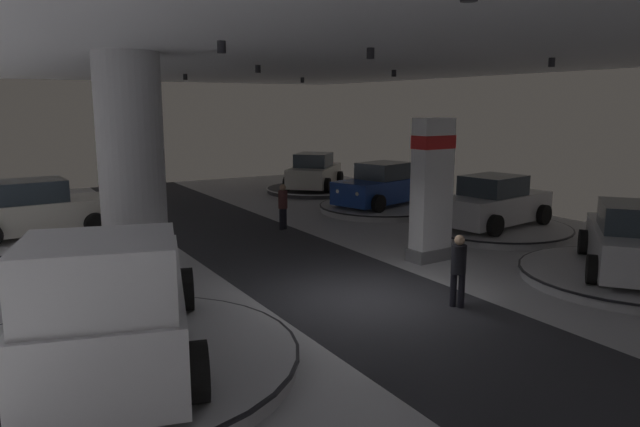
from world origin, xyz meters
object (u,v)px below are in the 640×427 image
Objects in this scene: display_car_far_left at (37,210)px; display_platform_near_left at (118,363)px; display_platform_near_right at (630,276)px; display_platform_far_left at (41,240)px; visitor_walking_far at (458,266)px; brand_sign_pylon at (432,188)px; pickup_truck_near_left at (112,306)px; visitor_walking_near at (283,204)px; display_car_far_right at (382,186)px; display_car_near_right at (634,241)px; display_platform_mid_right at (493,229)px; display_platform_deep_right at (314,189)px; display_car_mid_right at (494,203)px; display_platform_far_right at (381,208)px; display_car_deep_right at (314,172)px; column_left at (132,169)px.

display_car_far_left is 10.20m from display_platform_near_left.
display_platform_far_left is at bearing 136.47° from display_platform_near_right.
visitor_walking_far reaches higher than display_platform_far_left.
brand_sign_pylon reaches higher than visitor_walking_far.
pickup_truck_near_left reaches higher than display_platform_far_left.
display_platform_near_right is 12.06m from pickup_truck_near_left.
visitor_walking_near is (-1.69, 5.69, -1.13)m from brand_sign_pylon.
display_car_near_right is (-0.56, -10.93, -0.01)m from display_car_far_right.
display_platform_mid_right is at bearing -23.29° from display_platform_far_left.
display_platform_mid_right is at bearing 18.28° from display_platform_near_left.
pickup_truck_near_left reaches higher than visitor_walking_far.
display_platform_mid_right is 14.18m from pickup_truck_near_left.
display_car_near_right is 1.01× the size of display_car_far_left.
display_car_far_right is at bearing 38.41° from pickup_truck_near_left.
display_car_far_left is at bearing -157.34° from display_platform_deep_right.
display_platform_deep_right is 1.07× the size of display_car_mid_right.
display_platform_far_right is at bearing 37.77° from display_platform_near_left.
display_car_mid_right reaches higher than display_car_deep_right.
display_car_far_right is 5.91m from display_car_deep_right.
column_left is 1.08× the size of display_platform_mid_right.
display_car_far_right reaches higher than display_platform_far_left.
display_platform_near_right is 10.82m from visitor_walking_near.
visitor_walking_far is (-2.09, -3.28, -1.13)m from brand_sign_pylon.
display_platform_mid_right is at bearing -23.24° from display_car_far_left.
visitor_walking_near is at bearing -12.43° from display_platform_far_left.
display_platform_mid_right is at bearing 19.36° from pickup_truck_near_left.
visitor_walking_near is at bearing -167.63° from display_platform_far_right.
display_car_far_right is at bearing 63.58° from brand_sign_pylon.
column_left is at bearing -71.24° from display_platform_far_left.
display_car_far_left reaches higher than visitor_walking_far.
display_car_deep_right is 11.19m from display_platform_mid_right.
visitor_walking_near is (7.56, -1.66, -0.21)m from display_car_far_left.
display_car_deep_right is (11.13, 10.44, -1.75)m from column_left.
column_left is 7.86m from brand_sign_pylon.
display_platform_mid_right is 13.96m from display_platform_near_left.
display_car_mid_right is 0.75× the size of display_platform_near_left.
brand_sign_pylon is 6.05m from visitor_walking_near.
display_car_far_left reaches higher than display_car_mid_right.
display_car_far_left is (-12.09, 11.45, 0.97)m from display_platform_near_right.
display_platform_far_left is (-12.60, 0.54, -0.84)m from display_car_far_right.
display_car_near_right reaches higher than display_car_deep_right.
display_platform_near_left is (-11.86, 1.32, -0.86)m from display_car_near_right.
visitor_walking_near and visitor_walking_far have the same top height.
display_platform_mid_right is (0.57, -11.14, -0.86)m from display_car_deep_right.
display_platform_near_right is 11.96m from display_platform_near_left.
display_platform_far_right is at bearing 12.37° from visitor_walking_near.
display_car_far_right reaches higher than display_platform_near_left.
display_platform_near_right is at bearing -4.73° from pickup_truck_near_left.
display_car_far_right reaches higher than display_platform_near_right.
display_platform_mid_right is at bearing 37.59° from visitor_walking_far.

